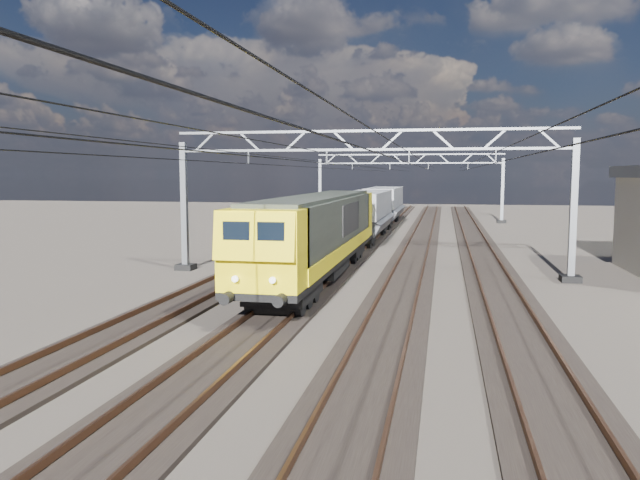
% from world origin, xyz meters
% --- Properties ---
extents(ground, '(160.00, 160.00, 0.00)m').
position_xyz_m(ground, '(0.00, 0.00, 0.00)').
color(ground, black).
rests_on(ground, ground).
extents(track_outer_west, '(2.60, 140.00, 0.30)m').
position_xyz_m(track_outer_west, '(-6.00, 0.00, 0.07)').
color(track_outer_west, black).
rests_on(track_outer_west, ground).
extents(track_loco, '(2.60, 140.00, 0.30)m').
position_xyz_m(track_loco, '(-2.00, 0.00, 0.07)').
color(track_loco, black).
rests_on(track_loco, ground).
extents(track_inner_east, '(2.60, 140.00, 0.30)m').
position_xyz_m(track_inner_east, '(2.00, 0.00, 0.07)').
color(track_inner_east, black).
rests_on(track_inner_east, ground).
extents(track_outer_east, '(2.60, 140.00, 0.30)m').
position_xyz_m(track_outer_east, '(6.00, 0.00, 0.07)').
color(track_outer_east, black).
rests_on(track_outer_east, ground).
extents(catenary_gantry_mid, '(19.90, 0.90, 7.11)m').
position_xyz_m(catenary_gantry_mid, '(0.00, 4.00, 3.91)').
color(catenary_gantry_mid, gray).
rests_on(catenary_gantry_mid, ground).
extents(catenary_gantry_far, '(19.90, 0.90, 7.11)m').
position_xyz_m(catenary_gantry_far, '(0.00, 40.00, 3.91)').
color(catenary_gantry_far, gray).
rests_on(catenary_gantry_far, ground).
extents(overhead_wires, '(12.03, 140.00, 0.53)m').
position_xyz_m(overhead_wires, '(0.00, 8.00, 5.75)').
color(overhead_wires, black).
rests_on(overhead_wires, ground).
extents(locomotive, '(2.76, 21.10, 3.62)m').
position_xyz_m(locomotive, '(-2.00, 2.08, 2.33)').
color(locomotive, black).
rests_on(locomotive, ground).
extents(hopper_wagon_lead, '(3.38, 13.00, 3.25)m').
position_xyz_m(hopper_wagon_lead, '(-2.00, 19.77, 2.23)').
color(hopper_wagon_lead, black).
rests_on(hopper_wagon_lead, ground).
extents(hopper_wagon_mid, '(3.38, 13.00, 3.25)m').
position_xyz_m(hopper_wagon_mid, '(-2.00, 33.97, 2.23)').
color(hopper_wagon_mid, black).
rests_on(hopper_wagon_mid, ground).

